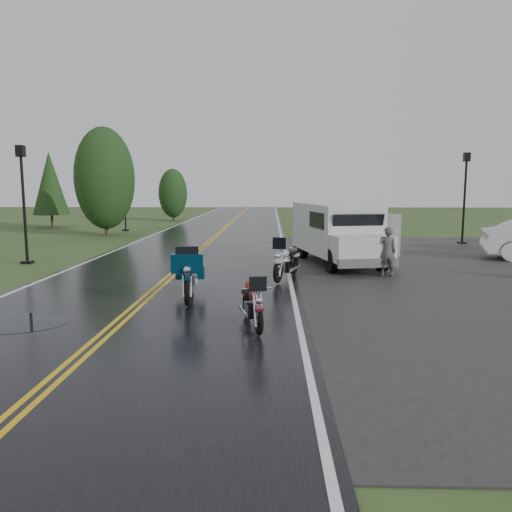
{
  "coord_description": "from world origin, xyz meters",
  "views": [
    {
      "loc": [
        3.2,
        -11.47,
        2.87
      ],
      "look_at": [
        2.8,
        2.0,
        1.0
      ],
      "focal_mm": 35.0,
      "sensor_mm": 36.0,
      "label": 1
    }
  ],
  "objects_px": {
    "lamp_post_far_left": "(125,199)",
    "lamp_post_near_left": "(24,205)",
    "van_white": "(332,239)",
    "motorcycle_teal": "(187,279)",
    "person_at_van": "(387,253)",
    "lamp_post_far_right": "(464,198)",
    "motorcycle_silver": "(278,263)",
    "motorcycle_red": "(259,310)"
  },
  "relations": [
    {
      "from": "lamp_post_far_left",
      "to": "lamp_post_near_left",
      "type": "bearing_deg",
      "value": -88.42
    },
    {
      "from": "van_white",
      "to": "lamp_post_far_left",
      "type": "height_order",
      "value": "lamp_post_far_left"
    },
    {
      "from": "lamp_post_near_left",
      "to": "lamp_post_far_left",
      "type": "bearing_deg",
      "value": 91.58
    },
    {
      "from": "motorcycle_teal",
      "to": "lamp_post_near_left",
      "type": "xyz_separation_m",
      "value": [
        -7.22,
        6.79,
        1.51
      ]
    },
    {
      "from": "van_white",
      "to": "person_at_van",
      "type": "distance_m",
      "value": 1.82
    },
    {
      "from": "motorcycle_teal",
      "to": "lamp_post_far_right",
      "type": "bearing_deg",
      "value": 43.2
    },
    {
      "from": "person_at_van",
      "to": "lamp_post_far_right",
      "type": "height_order",
      "value": "lamp_post_far_right"
    },
    {
      "from": "lamp_post_near_left",
      "to": "lamp_post_far_left",
      "type": "xyz_separation_m",
      "value": [
        -0.39,
        14.21,
        -0.11
      ]
    },
    {
      "from": "motorcycle_silver",
      "to": "lamp_post_far_left",
      "type": "relative_size",
      "value": 0.53
    },
    {
      "from": "motorcycle_silver",
      "to": "lamp_post_near_left",
      "type": "height_order",
      "value": "lamp_post_near_left"
    },
    {
      "from": "van_white",
      "to": "motorcycle_red",
      "type": "bearing_deg",
      "value": -119.49
    },
    {
      "from": "van_white",
      "to": "person_at_van",
      "type": "height_order",
      "value": "van_white"
    },
    {
      "from": "motorcycle_teal",
      "to": "van_white",
      "type": "relative_size",
      "value": 0.41
    },
    {
      "from": "motorcycle_silver",
      "to": "van_white",
      "type": "bearing_deg",
      "value": 67.52
    },
    {
      "from": "motorcycle_teal",
      "to": "van_white",
      "type": "xyz_separation_m",
      "value": [
        4.02,
        4.94,
        0.44
      ]
    },
    {
      "from": "motorcycle_teal",
      "to": "lamp_post_far_right",
      "type": "relative_size",
      "value": 0.52
    },
    {
      "from": "motorcycle_teal",
      "to": "lamp_post_far_right",
      "type": "xyz_separation_m",
      "value": [
        11.68,
        13.88,
        1.6
      ]
    },
    {
      "from": "van_white",
      "to": "lamp_post_far_left",
      "type": "bearing_deg",
      "value": 113.74
    },
    {
      "from": "motorcycle_red",
      "to": "motorcycle_teal",
      "type": "height_order",
      "value": "motorcycle_teal"
    },
    {
      "from": "motorcycle_silver",
      "to": "lamp_post_near_left",
      "type": "relative_size",
      "value": 0.51
    },
    {
      "from": "person_at_van",
      "to": "lamp_post_near_left",
      "type": "relative_size",
      "value": 0.36
    },
    {
      "from": "lamp_post_near_left",
      "to": "lamp_post_far_right",
      "type": "bearing_deg",
      "value": 20.54
    },
    {
      "from": "person_at_van",
      "to": "motorcycle_teal",
      "type": "bearing_deg",
      "value": 37.89
    },
    {
      "from": "motorcycle_teal",
      "to": "lamp_post_far_left",
      "type": "relative_size",
      "value": 0.57
    },
    {
      "from": "motorcycle_teal",
      "to": "van_white",
      "type": "distance_m",
      "value": 6.38
    },
    {
      "from": "motorcycle_silver",
      "to": "lamp_post_near_left",
      "type": "xyz_separation_m",
      "value": [
        -9.41,
        3.92,
        1.56
      ]
    },
    {
      "from": "lamp_post_far_right",
      "to": "lamp_post_far_left",
      "type": "bearing_deg",
      "value": 159.74
    },
    {
      "from": "lamp_post_far_left",
      "to": "van_white",
      "type": "bearing_deg",
      "value": -54.1
    },
    {
      "from": "person_at_van",
      "to": "lamp_post_far_left",
      "type": "bearing_deg",
      "value": -50.69
    },
    {
      "from": "motorcycle_red",
      "to": "motorcycle_silver",
      "type": "xyz_separation_m",
      "value": [
        0.44,
        5.19,
        0.11
      ]
    },
    {
      "from": "motorcycle_teal",
      "to": "person_at_van",
      "type": "distance_m",
      "value": 7.14
    },
    {
      "from": "van_white",
      "to": "lamp_post_far_right",
      "type": "relative_size",
      "value": 1.27
    },
    {
      "from": "motorcycle_red",
      "to": "van_white",
      "type": "bearing_deg",
      "value": 60.47
    },
    {
      "from": "motorcycle_teal",
      "to": "lamp_post_near_left",
      "type": "relative_size",
      "value": 0.54
    },
    {
      "from": "lamp_post_near_left",
      "to": "lamp_post_far_right",
      "type": "height_order",
      "value": "lamp_post_far_right"
    },
    {
      "from": "motorcycle_red",
      "to": "motorcycle_teal",
      "type": "distance_m",
      "value": 2.91
    },
    {
      "from": "person_at_van",
      "to": "lamp_post_far_left",
      "type": "distance_m",
      "value": 21.38
    },
    {
      "from": "motorcycle_teal",
      "to": "person_at_van",
      "type": "relative_size",
      "value": 1.51
    },
    {
      "from": "motorcycle_red",
      "to": "motorcycle_silver",
      "type": "relative_size",
      "value": 0.84
    },
    {
      "from": "person_at_van",
      "to": "lamp_post_far_right",
      "type": "relative_size",
      "value": 0.34
    },
    {
      "from": "motorcycle_red",
      "to": "lamp_post_far_right",
      "type": "relative_size",
      "value": 0.41
    },
    {
      "from": "motorcycle_red",
      "to": "lamp_post_far_right",
      "type": "xyz_separation_m",
      "value": [
        9.93,
        16.19,
        1.76
      ]
    }
  ]
}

